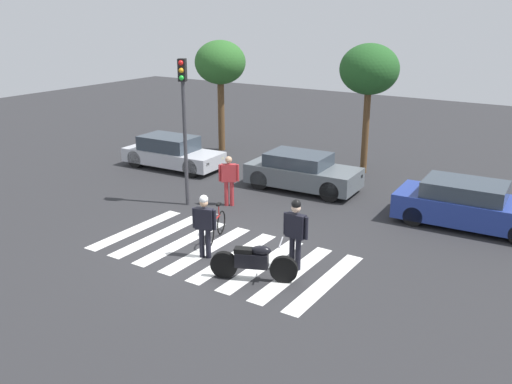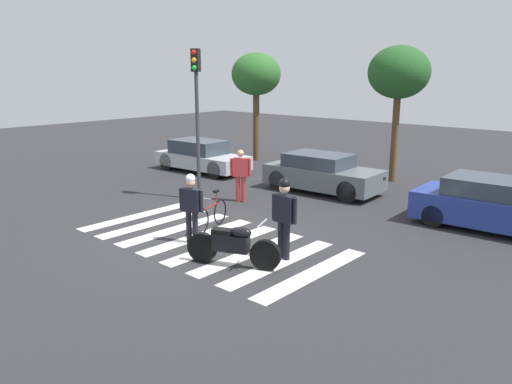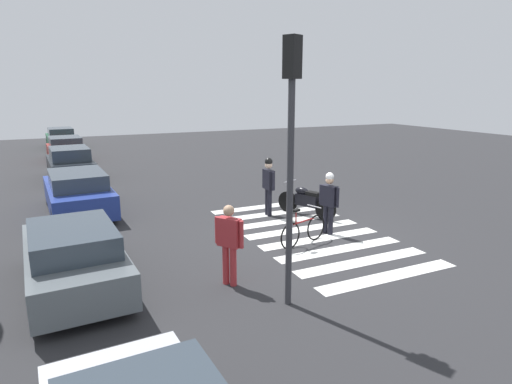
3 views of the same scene
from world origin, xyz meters
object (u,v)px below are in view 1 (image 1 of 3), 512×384
Objects in this scene: officer_by_motorcycle at (296,229)px; pedestrian_bystander at (229,178)px; police_motorcycle at (253,262)px; leaning_bicycle at (216,228)px; car_grey_coupe at (302,172)px; traffic_light_pole at (184,111)px; car_silver_sedan at (172,153)px; car_blue_hatchback at (469,205)px; officer_on_foot at (204,222)px.

pedestrian_bystander is at bearing 144.32° from officer_by_motorcycle.
leaning_bicycle is at bearing 146.78° from police_motorcycle.
car_grey_coupe is 0.86× the size of traffic_light_pole.
officer_by_motorcycle is (0.55, 1.07, 0.62)m from police_motorcycle.
traffic_light_pole is (-4.87, 3.38, 2.72)m from police_motorcycle.
leaning_bicycle is 0.88× the size of officer_by_motorcycle.
officer_by_motorcycle is at bearing -8.06° from leaning_bicycle.
traffic_light_pole is (-1.23, -0.70, 2.22)m from pedestrian_bystander.
traffic_light_pole reaches higher than car_silver_sedan.
officer_by_motorcycle is at bearing -35.68° from pedestrian_bystander.
traffic_light_pole is (3.47, -3.23, 2.55)m from car_silver_sedan.
traffic_light_pole reaches higher than officer_by_motorcycle.
officer_by_motorcycle reaches higher than car_blue_hatchback.
officer_on_foot is 0.39× the size of car_blue_hatchback.
car_silver_sedan is at bearing 148.06° from officer_by_motorcycle.
car_blue_hatchback is at bearing 49.27° from officer_on_foot.
pedestrian_bystander is 7.55m from car_blue_hatchback.
officer_on_foot is 9.05m from car_silver_sedan.
car_blue_hatchback is at bearing 20.57° from traffic_light_pole.
police_motorcycle is at bearing -48.27° from pedestrian_bystander.
car_blue_hatchback is (11.84, -0.09, 0.03)m from car_silver_sedan.
car_silver_sedan is 0.88× the size of traffic_light_pole.
car_silver_sedan is 5.39m from traffic_light_pole.
leaning_bicycle is 1.32m from officer_on_foot.
leaning_bicycle is 7.66m from car_blue_hatchback.
car_blue_hatchback is (7.14, 2.44, -0.31)m from pedestrian_bystander.
traffic_light_pole is at bearing -150.46° from pedestrian_bystander.
pedestrian_bystander is 0.40× the size of car_silver_sedan.
car_silver_sedan is at bearing 136.49° from officer_on_foot.
pedestrian_bystander is (-1.86, 3.69, -0.03)m from officer_on_foot.
police_motorcycle is at bearing -33.22° from leaning_bicycle.
car_grey_coupe is (-0.21, 5.50, 0.27)m from leaning_bicycle.
car_grey_coupe reaches higher than leaning_bicycle.
officer_on_foot reaches higher than car_silver_sedan.
pedestrian_bystander is (-3.64, 4.08, 0.50)m from police_motorcycle.
pedestrian_bystander is at bearing 29.54° from traffic_light_pole.
car_silver_sedan is (-6.10, 5.15, 0.25)m from leaning_bicycle.
car_silver_sedan reaches higher than police_motorcycle.
pedestrian_bystander is 0.41× the size of car_grey_coupe.
police_motorcycle is 1.24× the size of leaning_bicycle.
car_blue_hatchback reaches higher than leaning_bicycle.
officer_on_foot is 2.43m from officer_by_motorcycle.
leaning_bicycle is 3.02m from pedestrian_bystander.
officer_on_foot is 6.62m from car_grey_coupe.
car_grey_coupe is (-2.45, 6.97, 0.19)m from police_motorcycle.
police_motorcycle is at bearing -70.66° from car_grey_coupe.
police_motorcycle is 1.09× the size of officer_by_motorcycle.
traffic_light_pole reaches higher than officer_on_foot.
car_silver_sedan is 5.91m from car_grey_coupe.
officer_on_foot is at bearing -163.69° from officer_by_motorcycle.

